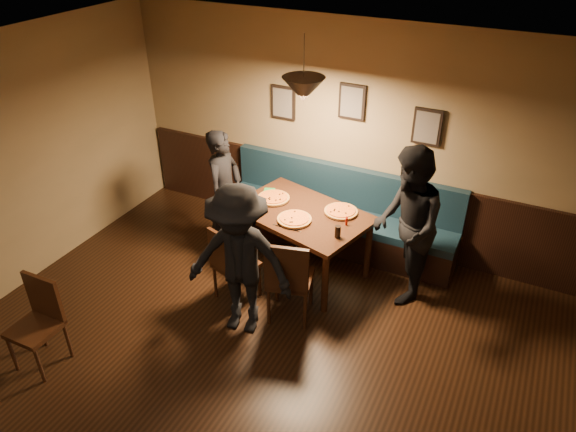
% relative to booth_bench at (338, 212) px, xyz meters
% --- Properties ---
extents(ceiling, '(7.00, 7.00, 0.00)m').
position_rel_booth_bench_xyz_m(ceiling, '(0.00, -3.20, 2.30)').
color(ceiling, silver).
rests_on(ceiling, ground).
extents(wall_back, '(6.00, 0.00, 6.00)m').
position_rel_booth_bench_xyz_m(wall_back, '(0.00, 0.30, 0.90)').
color(wall_back, '#8C704F').
rests_on(wall_back, ground).
extents(wainscot, '(5.88, 0.06, 1.00)m').
position_rel_booth_bench_xyz_m(wainscot, '(0.00, 0.27, 0.00)').
color(wainscot, black).
rests_on(wainscot, ground).
extents(booth_bench, '(3.00, 0.60, 1.00)m').
position_rel_booth_bench_xyz_m(booth_bench, '(0.00, 0.00, 0.00)').
color(booth_bench, '#0F232D').
rests_on(booth_bench, ground).
extents(picture_left, '(0.32, 0.04, 0.42)m').
position_rel_booth_bench_xyz_m(picture_left, '(-0.90, 0.27, 1.20)').
color(picture_left, black).
rests_on(picture_left, wall_back).
extents(picture_center, '(0.32, 0.04, 0.42)m').
position_rel_booth_bench_xyz_m(picture_center, '(0.00, 0.27, 1.35)').
color(picture_center, black).
rests_on(picture_center, wall_back).
extents(picture_right, '(0.32, 0.04, 0.42)m').
position_rel_booth_bench_xyz_m(picture_right, '(0.90, 0.27, 1.20)').
color(picture_right, black).
rests_on(picture_right, wall_back).
extents(pendant_lamp, '(0.44, 0.44, 0.25)m').
position_rel_booth_bench_xyz_m(pendant_lamp, '(-0.19, -0.68, 1.75)').
color(pendant_lamp, black).
rests_on(pendant_lamp, ceiling).
extents(dining_table, '(1.72, 1.33, 0.81)m').
position_rel_booth_bench_xyz_m(dining_table, '(-0.19, -0.68, -0.09)').
color(dining_table, black).
rests_on(dining_table, floor).
extents(chair_near_left, '(0.51, 0.51, 0.93)m').
position_rel_booth_bench_xyz_m(chair_near_left, '(-0.61, -1.46, -0.04)').
color(chair_near_left, black).
rests_on(chair_near_left, floor).
extents(chair_near_right, '(0.55, 0.55, 1.02)m').
position_rel_booth_bench_xyz_m(chair_near_right, '(0.05, -1.46, 0.01)').
color(chair_near_right, black).
rests_on(chair_near_right, floor).
extents(diner_left, '(0.40, 0.59, 1.60)m').
position_rel_booth_bench_xyz_m(diner_left, '(-1.25, -0.64, 0.30)').
color(diner_left, black).
rests_on(diner_left, floor).
extents(diner_right, '(0.95, 1.06, 1.79)m').
position_rel_booth_bench_xyz_m(diner_right, '(1.00, -0.58, 0.40)').
color(diner_right, black).
rests_on(diner_right, floor).
extents(diner_front, '(1.18, 0.81, 1.67)m').
position_rel_booth_bench_xyz_m(diner_front, '(-0.32, -1.85, 0.34)').
color(diner_front, black).
rests_on(diner_front, floor).
extents(pizza_a, '(0.46, 0.46, 0.04)m').
position_rel_booth_bench_xyz_m(pizza_a, '(-0.61, -0.57, 0.33)').
color(pizza_a, gold).
rests_on(pizza_a, dining_table).
extents(pizza_b, '(0.51, 0.51, 0.04)m').
position_rel_booth_bench_xyz_m(pizza_b, '(-0.18, -0.89, 0.33)').
color(pizza_b, orange).
rests_on(pizza_b, dining_table).
extents(pizza_c, '(0.45, 0.45, 0.04)m').
position_rel_booth_bench_xyz_m(pizza_c, '(0.22, -0.50, 0.33)').
color(pizza_c, orange).
rests_on(pizza_c, dining_table).
extents(soda_glass, '(0.08, 0.08, 0.14)m').
position_rel_booth_bench_xyz_m(soda_glass, '(0.37, -0.98, 0.38)').
color(soda_glass, black).
rests_on(soda_glass, dining_table).
extents(tabasco_bottle, '(0.03, 0.03, 0.12)m').
position_rel_booth_bench_xyz_m(tabasco_bottle, '(0.37, -0.71, 0.37)').
color(tabasco_bottle, '#8A0D04').
rests_on(tabasco_bottle, dining_table).
extents(napkin_a, '(0.17, 0.17, 0.01)m').
position_rel_booth_bench_xyz_m(napkin_a, '(-0.76, -0.40, 0.31)').
color(napkin_a, '#217C32').
rests_on(napkin_a, dining_table).
extents(napkin_b, '(0.18, 0.18, 0.01)m').
position_rel_booth_bench_xyz_m(napkin_b, '(-0.73, -0.95, 0.32)').
color(napkin_b, '#1C6933').
rests_on(napkin_b, dining_table).
extents(cutlery_set, '(0.18, 0.02, 0.00)m').
position_rel_booth_bench_xyz_m(cutlery_set, '(-0.20, -1.07, 0.31)').
color(cutlery_set, silver).
rests_on(cutlery_set, dining_table).
extents(cafe_chair_far, '(0.42, 0.42, 0.93)m').
position_rel_booth_bench_xyz_m(cafe_chair_far, '(-1.79, -3.16, -0.03)').
color(cafe_chair_far, black).
rests_on(cafe_chair_far, floor).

